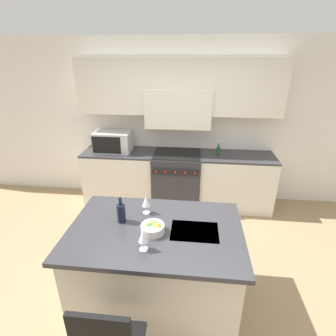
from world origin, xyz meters
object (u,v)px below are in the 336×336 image
Objects in this scene: range_stove at (177,179)px; fruit_bowl at (153,228)px; wine_glass_near at (143,236)px; wine_glass_far at (146,202)px; wine_bottle at (121,213)px; oil_bottle_on_counter at (218,151)px; microwave at (113,142)px.

fruit_bowl reaches higher than range_stove.
wine_glass_near is 0.55m from wine_glass_far.
oil_bottle_on_counter is at bearing 61.53° from wine_bottle.
fruit_bowl is (0.33, -0.13, -0.06)m from wine_bottle.
microwave is at bearing 116.50° from wine_glass_far.
microwave is at bearing 179.00° from range_stove.
wine_glass_far is (-0.08, 0.55, 0.00)m from wine_glass_near.
range_stove is 1.86m from wine_glass_far.
microwave is 3.02× the size of wine_glass_near.
wine_glass_far is at bearing -63.50° from microwave.
wine_bottle is at bearing 127.82° from wine_glass_near.
range_stove is 1.24m from microwave.
oil_bottle_on_counter reaches higher than wine_glass_near.
microwave is 2.52m from wine_glass_near.
range_stove is at bearing 87.29° from wine_glass_near.
range_stove is 1.56× the size of microwave.
microwave reaches higher than wine_glass_far.
fruit_bowl is 2.21m from oil_bottle_on_counter.
microwave is 3.02× the size of wine_glass_far.
microwave is (-1.07, 0.02, 0.63)m from range_stove.
microwave reaches higher than wine_glass_near.
oil_bottle_on_counter reaches higher than range_stove.
wine_glass_near is at bearing -67.49° from microwave.
range_stove is at bearing 88.10° from fruit_bowl.
wine_bottle is 0.47m from wine_glass_near.
wine_bottle is 1.35× the size of wine_glass_far.
microwave is 2.75× the size of fruit_bowl.
range_stove is 3.49× the size of wine_bottle.
oil_bottle_on_counter is (0.85, 1.78, -0.06)m from wine_glass_far.
oil_bottle_on_counter is at bearing 70.76° from fruit_bowl.
wine_glass_far is 1.97m from oil_bottle_on_counter.
range_stove is 4.29× the size of fruit_bowl.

